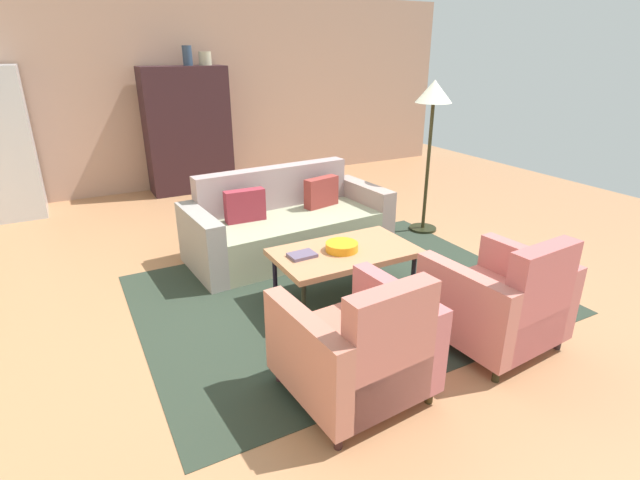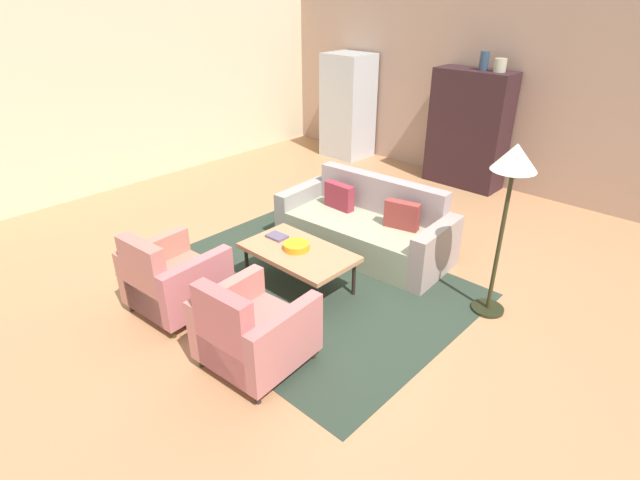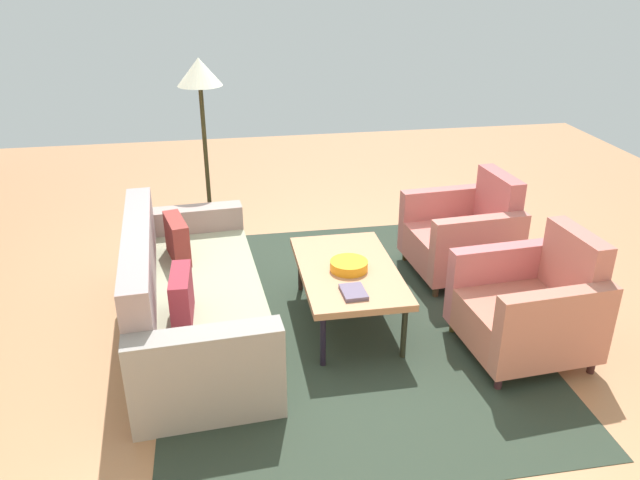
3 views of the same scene
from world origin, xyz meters
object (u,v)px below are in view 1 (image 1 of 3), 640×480
armchair_left (360,351)px  cabinet (188,131)px  couch (286,225)px  floor_lamp (433,106)px  fruit_bowl (342,247)px  book_stack (302,255)px  coffee_table (345,254)px  armchair_right (501,304)px  vase_tall (187,56)px  vase_round (205,58)px

armchair_left → cabinet: size_ratio=0.49×
couch → floor_lamp: size_ratio=1.25×
fruit_bowl → book_stack: (-0.35, 0.04, -0.02)m
fruit_bowl → cabinet: 4.07m
coffee_table → cabinet: (-0.27, 4.05, 0.49)m
armchair_left → armchair_right: (1.20, 0.00, 0.00)m
floor_lamp → cabinet: bearing=122.9°
armchair_left → coffee_table: bearing=58.8°
vase_tall → vase_round: size_ratio=1.43×
cabinet → vase_round: bearing=-0.8°
book_stack → cabinet: bearing=88.5°
fruit_bowl → floor_lamp: 2.21m
vase_round → vase_tall: bearing=180.0°
armchair_left → fruit_bowl: armchair_left is taller
couch → vase_round: bearing=-95.4°
armchair_right → cabinet: cabinet is taller
couch → coffee_table: bearing=86.5°
couch → cabinet: size_ratio=1.20×
couch → coffee_table: couch is taller
armchair_right → book_stack: bearing=124.9°
vase_tall → cabinet: bearing=177.3°
coffee_table → vase_tall: bearing=92.5°
fruit_bowl → vase_round: (0.10, 4.04, 1.41)m
vase_tall → coffee_table: bearing=-87.5°
coffee_table → vase_round: (0.08, 4.04, 1.48)m
armchair_left → vase_round: 5.47m
vase_tall → armchair_right: bearing=-81.5°
couch → vase_round: size_ratio=11.58×
vase_tall → vase_round: 0.25m
coffee_table → floor_lamp: size_ratio=0.70×
coffee_table → cabinet: 4.08m
coffee_table → fruit_bowl: bearing=-180.0°
fruit_bowl → cabinet: (-0.25, 4.05, 0.42)m
armchair_right → vase_tall: bearing=94.3°
cabinet → floor_lamp: 3.68m
couch → cabinet: (-0.27, 2.86, 0.61)m
book_stack → floor_lamp: bearing=24.4°
cabinet → vase_round: (0.35, -0.00, 0.99)m
coffee_table → fruit_bowl: 0.08m
coffee_table → fruit_bowl: (-0.03, -0.00, 0.07)m
cabinet → vase_round: vase_round is taller
coffee_table → vase_tall: 4.32m
armchair_left → cabinet: cabinet is taller
armchair_right → cabinet: 5.32m
coffee_table → vase_round: size_ratio=6.45×
book_stack → cabinet: (0.11, 4.00, 0.44)m
armchair_left → vase_round: vase_round is taller
armchair_left → floor_lamp: floor_lamp is taller
cabinet → vase_round: size_ratio=9.68×
fruit_bowl → vase_tall: bearing=92.1°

